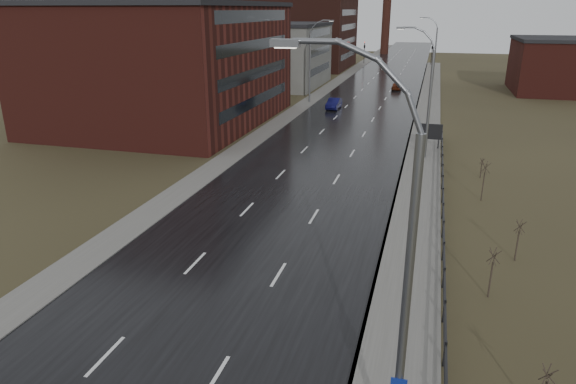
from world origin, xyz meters
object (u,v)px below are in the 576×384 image
Objects in this scene: billboard at (430,132)px; car_far at (397,86)px; car_near at (334,104)px; streetlight_main at (395,282)px.

billboard reaches higher than car_far.
car_near is at bearing 124.69° from billboard.
streetlight_main is at bearing 94.62° from car_far.
streetlight_main is 4.80× the size of billboard.
billboard is 38.41m from car_far.
streetlight_main reaches higher than car_near.
billboard is at bearing 89.04° from streetlight_main.
car_far is (6.81, 19.58, -0.06)m from car_near.
streetlight_main reaches higher than billboard.
streetlight_main is 3.20× the size of car_far.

